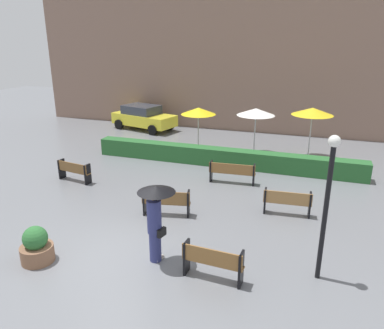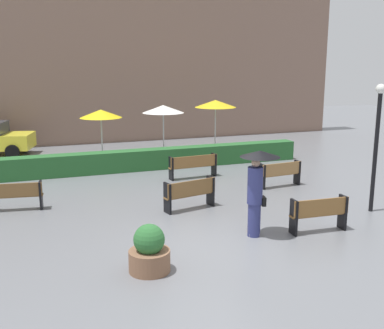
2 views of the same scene
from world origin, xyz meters
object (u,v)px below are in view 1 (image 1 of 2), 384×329
Objects in this scene: bench_back_row at (232,171)px; parked_car at (143,117)px; bench_far_right at (287,201)px; patio_umbrella_yellow at (198,111)px; bench_far_left at (74,170)px; bench_mid_center at (166,201)px; lamp_post at (328,194)px; patio_umbrella_yellow_far at (313,111)px; planter_pot at (36,247)px; pedestrian_with_umbrella at (155,213)px; bench_near_right at (213,261)px; patio_umbrella_white at (256,112)px.

parked_car is (-7.67, 7.50, 0.30)m from bench_back_row.
patio_umbrella_yellow reaches higher than bench_far_right.
bench_far_left is 5.15m from bench_mid_center.
bench_mid_center is 5.60m from lamp_post.
bench_far_right is 8.27m from patio_umbrella_yellow.
planter_pot is at bearing -118.60° from patio_umbrella_yellow_far.
pedestrian_with_umbrella reaches higher than bench_far_right.
patio_umbrella_yellow is at bearing -35.66° from parked_car.
pedestrian_with_umbrella is (-0.62, -6.20, 0.90)m from bench_back_row.
bench_far_right is 14.04m from parked_car.
bench_back_row is at bearing -44.34° from parked_car.
bench_near_right reaches higher than bench_far_left.
bench_far_left is 1.56× the size of planter_pot.
bench_far_right is 5.07m from pedestrian_with_umbrella.
bench_near_right is at bearing -58.16° from parked_car.
pedestrian_with_umbrella reaches higher than parked_car.
bench_near_right is 0.67× the size of patio_umbrella_yellow.
planter_pot is at bearing -160.66° from pedestrian_with_umbrella.
bench_back_row is at bearing 68.43° from bench_mid_center.
bench_mid_center is 0.37× the size of parked_car.
pedestrian_with_umbrella is 10.42m from patio_umbrella_yellow.
parked_car is at bearing 164.63° from patio_umbrella_yellow_far.
pedestrian_with_umbrella is 0.94× the size of patio_umbrella_yellow.
bench_back_row is 3.31m from bench_far_right.
bench_mid_center is 1.03× the size of bench_far_right.
lamp_post reaches higher than patio_umbrella_white.
patio_umbrella_white reaches higher than parked_car.
patio_umbrella_white is at bearing -174.74° from patio_umbrella_yellow_far.
patio_umbrella_yellow_far reaches higher than pedestrian_with_umbrella.
bench_far_right is 7.20m from patio_umbrella_white.
bench_back_row is 0.76× the size of patio_umbrella_yellow_far.
bench_far_right is 3.91m from lamp_post.
planter_pot is at bearing -108.04° from patio_umbrella_white.
patio_umbrella_white is (0.14, 4.37, 1.69)m from bench_back_row.
bench_back_row is 1.19× the size of bench_far_right.
bench_near_right is (7.34, -4.59, 0.04)m from bench_far_left.
bench_mid_center is 0.71× the size of patio_umbrella_yellow.
planter_pot is 7.60m from lamp_post.
patio_umbrella_white is at bearing 78.90° from bench_mid_center.
lamp_post is at bearing 21.11° from bench_near_right.
pedestrian_with_umbrella is at bearing -36.89° from bench_far_left.
bench_near_right is 1.90m from pedestrian_with_umbrella.
pedestrian_with_umbrella is 4.27m from lamp_post.
lamp_post is 1.46× the size of patio_umbrella_yellow_far.
bench_far_right is (1.39, 4.27, -0.02)m from bench_near_right.
planter_pot is 13.66m from patio_umbrella_yellow_far.
bench_near_right is at bearing -99.13° from patio_umbrella_yellow_far.
patio_umbrella_yellow_far is (2.83, 4.61, 1.83)m from bench_back_row.
patio_umbrella_yellow_far is at bearing 35.65° from bench_far_left.
patio_umbrella_yellow_far is 0.56× the size of parked_car.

